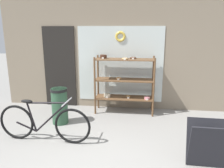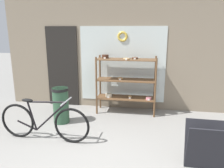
{
  "view_description": "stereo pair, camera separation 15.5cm",
  "coord_description": "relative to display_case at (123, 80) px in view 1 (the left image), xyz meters",
  "views": [
    {
      "loc": [
        0.68,
        -2.78,
        2.01
      ],
      "look_at": [
        0.17,
        1.28,
        0.99
      ],
      "focal_mm": 35.0,
      "sensor_mm": 36.0,
      "label": 1
    },
    {
      "loc": [
        0.83,
        -2.76,
        2.01
      ],
      "look_at": [
        0.17,
        1.28,
        0.99
      ],
      "focal_mm": 35.0,
      "sensor_mm": 36.0,
      "label": 2
    }
  ],
  "objects": [
    {
      "name": "trash_bin",
      "position": [
        -1.33,
        -0.84,
        -0.4
      ],
      "size": [
        0.36,
        0.36,
        0.79
      ],
      "color": "#2D5138",
      "rests_on": "ground_plane"
    },
    {
      "name": "display_case",
      "position": [
        0.0,
        0.0,
        0.0
      ],
      "size": [
        1.43,
        0.46,
        1.42
      ],
      "color": "brown",
      "rests_on": "ground_plane"
    },
    {
      "name": "sandwich_board",
      "position": [
        1.41,
        -2.1,
        -0.47
      ],
      "size": [
        0.59,
        0.39,
        0.71
      ],
      "rotation": [
        0.0,
        0.0,
        -0.03
      ],
      "color": "#232328",
      "rests_on": "ground_plane"
    },
    {
      "name": "storefront_facade",
      "position": [
        -0.34,
        0.37,
        1.04
      ],
      "size": [
        5.78,
        0.13,
        3.84
      ],
      "color": "gray",
      "rests_on": "ground_plane"
    },
    {
      "name": "bicycle",
      "position": [
        -1.33,
        -1.66,
        -0.47
      ],
      "size": [
        1.76,
        0.46,
        0.8
      ],
      "rotation": [
        0.0,
        0.0,
        -0.04
      ],
      "color": "black",
      "rests_on": "ground_plane"
    }
  ]
}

